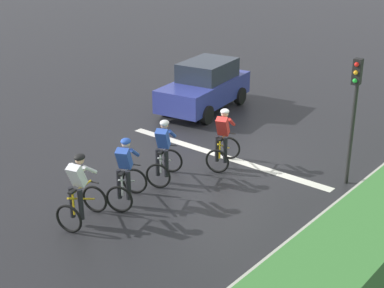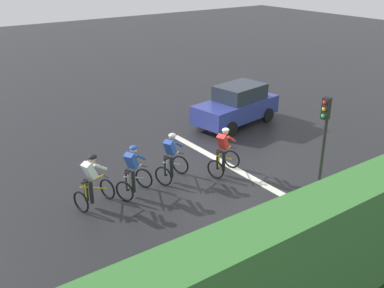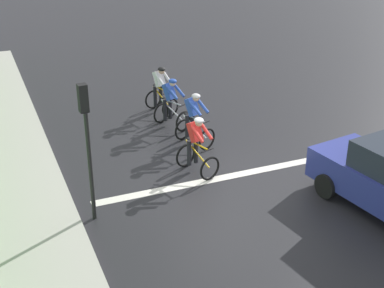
{
  "view_description": "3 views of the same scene",
  "coord_description": "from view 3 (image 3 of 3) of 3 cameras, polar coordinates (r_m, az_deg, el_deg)",
  "views": [
    {
      "loc": [
        -8.87,
        12.12,
        6.4
      ],
      "look_at": [
        0.04,
        1.39,
        0.8
      ],
      "focal_mm": 52.06,
      "sensor_mm": 36.0,
      "label": 1
    },
    {
      "loc": [
        -11.29,
        9.71,
        7.07
      ],
      "look_at": [
        -0.09,
        1.68,
        1.27
      ],
      "focal_mm": 42.26,
      "sensor_mm": 36.0,
      "label": 2
    },
    {
      "loc": [
        -5.68,
        -11.86,
        7.24
      ],
      "look_at": [
        -0.44,
        0.84,
        0.76
      ],
      "focal_mm": 51.72,
      "sensor_mm": 36.0,
      "label": 3
    }
  ],
  "objects": [
    {
      "name": "sidewalk_kerb",
      "position": [
        15.62,
        -18.5,
        -3.55
      ],
      "size": [
        2.8,
        25.87,
        0.12
      ],
      "primitive_type": "cube",
      "color": "#ADA89E",
      "rests_on": "ground"
    },
    {
      "name": "cyclist_fourth",
      "position": [
        14.97,
        0.47,
        -0.24
      ],
      "size": [
        0.98,
        1.24,
        1.66
      ],
      "color": "black",
      "rests_on": "ground"
    },
    {
      "name": "cyclist_second",
      "position": [
        17.92,
        -2.18,
        4.16
      ],
      "size": [
        1.07,
        1.27,
        1.66
      ],
      "color": "black",
      "rests_on": "ground"
    },
    {
      "name": "ground_plane",
      "position": [
        15.02,
        2.79,
        -3.61
      ],
      "size": [
        80.0,
        80.0,
        0.0
      ],
      "primitive_type": "plane",
      "color": "black"
    },
    {
      "name": "road_marking_stop_line",
      "position": [
        15.03,
        2.76,
        -3.57
      ],
      "size": [
        7.0,
        0.3,
        0.01
      ],
      "primitive_type": "cube",
      "color": "silver",
      "rests_on": "ground"
    },
    {
      "name": "cyclist_lead",
      "position": [
        19.12,
        -3.26,
        5.52
      ],
      "size": [
        0.95,
        1.22,
        1.66
      ],
      "color": "black",
      "rests_on": "ground"
    },
    {
      "name": "cyclist_mid",
      "position": [
        16.65,
        0.18,
        2.49
      ],
      "size": [
        1.05,
        1.26,
        1.66
      ],
      "color": "black",
      "rests_on": "ground"
    },
    {
      "name": "traffic_light_near_crossing",
      "position": [
        12.54,
        -10.83,
        1.2
      ],
      "size": [
        0.22,
        0.31,
        3.34
      ],
      "color": "black",
      "rests_on": "ground"
    }
  ]
}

